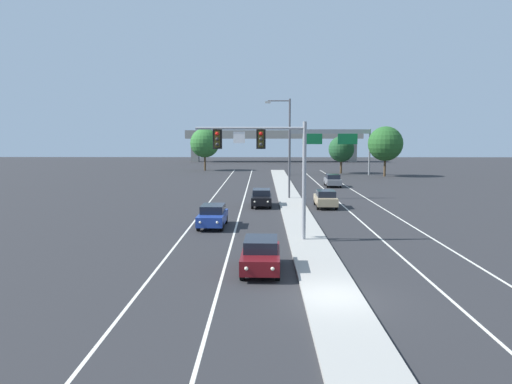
% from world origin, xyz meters
% --- Properties ---
extents(ground_plane, '(260.00, 260.00, 0.00)m').
position_xyz_m(ground_plane, '(0.00, 0.00, 0.00)').
color(ground_plane, '#28282B').
extents(median_island, '(2.40, 110.00, 0.15)m').
position_xyz_m(median_island, '(0.00, 18.00, 0.07)').
color(median_island, '#9E9B93').
rests_on(median_island, ground).
extents(lane_stripe_oncoming_center, '(0.14, 100.00, 0.01)m').
position_xyz_m(lane_stripe_oncoming_center, '(-4.70, 25.00, 0.00)').
color(lane_stripe_oncoming_center, silver).
rests_on(lane_stripe_oncoming_center, ground).
extents(lane_stripe_receding_center, '(0.14, 100.00, 0.01)m').
position_xyz_m(lane_stripe_receding_center, '(4.70, 25.00, 0.00)').
color(lane_stripe_receding_center, silver).
rests_on(lane_stripe_receding_center, ground).
extents(edge_stripe_left, '(0.14, 100.00, 0.01)m').
position_xyz_m(edge_stripe_left, '(-8.00, 25.00, 0.00)').
color(edge_stripe_left, silver).
rests_on(edge_stripe_left, ground).
extents(edge_stripe_right, '(0.14, 100.00, 0.01)m').
position_xyz_m(edge_stripe_right, '(8.00, 25.00, 0.00)').
color(edge_stripe_right, silver).
rests_on(edge_stripe_right, ground).
extents(overhead_signal_mast, '(6.71, 0.44, 7.20)m').
position_xyz_m(overhead_signal_mast, '(-2.39, 11.01, 5.31)').
color(overhead_signal_mast, gray).
rests_on(overhead_signal_mast, median_island).
extents(street_lamp_median, '(2.58, 0.28, 10.00)m').
position_xyz_m(street_lamp_median, '(-0.29, 31.64, 5.79)').
color(street_lamp_median, '#4C4C51').
rests_on(street_lamp_median, median_island).
extents(car_oncoming_darkred, '(1.91, 4.51, 1.58)m').
position_xyz_m(car_oncoming_darkred, '(-2.90, 4.18, 0.82)').
color(car_oncoming_darkred, '#5B0F14').
rests_on(car_oncoming_darkred, ground).
extents(car_oncoming_blue, '(1.91, 4.50, 1.58)m').
position_xyz_m(car_oncoming_blue, '(-6.36, 15.90, 0.82)').
color(car_oncoming_blue, navy).
rests_on(car_oncoming_blue, ground).
extents(car_oncoming_black, '(1.84, 4.48, 1.58)m').
position_xyz_m(car_oncoming_black, '(-2.89, 26.44, 0.82)').
color(car_oncoming_black, black).
rests_on(car_oncoming_black, ground).
extents(car_receding_tan, '(1.89, 4.50, 1.58)m').
position_xyz_m(car_receding_tan, '(2.92, 25.79, 0.82)').
color(car_receding_tan, tan).
rests_on(car_receding_tan, ground).
extents(car_receding_grey, '(1.88, 4.49, 1.58)m').
position_xyz_m(car_receding_grey, '(6.15, 44.38, 0.82)').
color(car_receding_grey, slate).
rests_on(car_receding_grey, ground).
extents(highway_sign_gantry, '(13.28, 0.42, 7.50)m').
position_xyz_m(highway_sign_gantry, '(8.20, 63.04, 6.16)').
color(highway_sign_gantry, gray).
rests_on(highway_sign_gantry, ground).
extents(overpass_bridge, '(42.40, 6.40, 7.65)m').
position_xyz_m(overpass_bridge, '(0.00, 103.88, 5.78)').
color(overpass_bridge, gray).
rests_on(overpass_bridge, ground).
extents(tree_far_right_a, '(4.38, 4.38, 6.34)m').
position_xyz_m(tree_far_right_a, '(10.68, 66.72, 4.14)').
color(tree_far_right_a, '#4C3823').
rests_on(tree_far_right_a, ground).
extents(tree_far_right_b, '(5.46, 5.46, 7.90)m').
position_xyz_m(tree_far_right_b, '(16.60, 60.39, 5.16)').
color(tree_far_right_b, '#4C3823').
rests_on(tree_far_right_b, ground).
extents(tree_far_left_b, '(5.37, 5.37, 7.76)m').
position_xyz_m(tree_far_left_b, '(-13.39, 73.47, 5.07)').
color(tree_far_left_b, '#4C3823').
rests_on(tree_far_left_b, ground).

